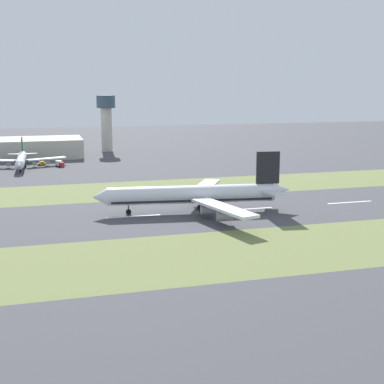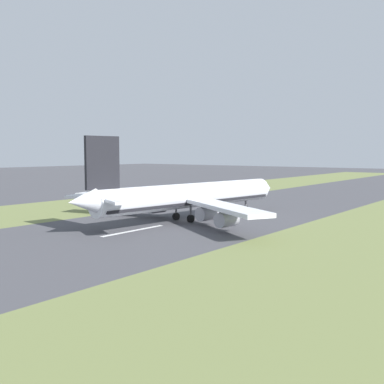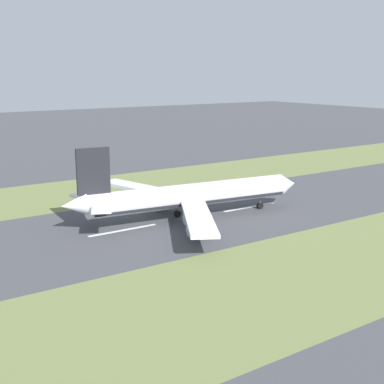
# 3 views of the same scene
# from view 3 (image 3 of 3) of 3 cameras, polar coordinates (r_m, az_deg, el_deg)

# --- Properties ---
(ground_plane) EXTENTS (800.00, 800.00, 0.00)m
(ground_plane) POSITION_cam_3_polar(r_m,az_deg,el_deg) (139.48, -0.64, -2.86)
(ground_plane) COLOR #424247
(grass_median_west) EXTENTS (40.00, 600.00, 0.01)m
(grass_median_west) POSITION_cam_3_polar(r_m,az_deg,el_deg) (177.56, -8.75, 0.40)
(grass_median_west) COLOR olive
(grass_median_west) RESTS_ON ground
(grass_median_east) EXTENTS (40.00, 600.00, 0.01)m
(grass_median_east) POSITION_cam_3_polar(r_m,az_deg,el_deg) (106.92, 13.05, -8.16)
(grass_median_east) COLOR olive
(grass_median_east) RESTS_ON ground
(centreline_dash_mid) EXTENTS (1.20, 18.00, 0.01)m
(centreline_dash_mid) POSITION_cam_3_polar(r_m,az_deg,el_deg) (130.58, -7.36, -4.07)
(centreline_dash_mid) COLOR silver
(centreline_dash_mid) RESTS_ON ground
(centreline_dash_far) EXTENTS (1.20, 18.00, 0.01)m
(centreline_dash_far) POSITION_cam_3_polar(r_m,az_deg,el_deg) (152.17, 6.15, -1.60)
(centreline_dash_far) COLOR silver
(centreline_dash_far) RESTS_ON ground
(airplane_main_jet) EXTENTS (63.58, 67.14, 20.20)m
(airplane_main_jet) POSITION_cam_3_polar(r_m,az_deg,el_deg) (137.77, -0.71, -0.48)
(airplane_main_jet) COLOR silver
(airplane_main_jet) RESTS_ON ground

